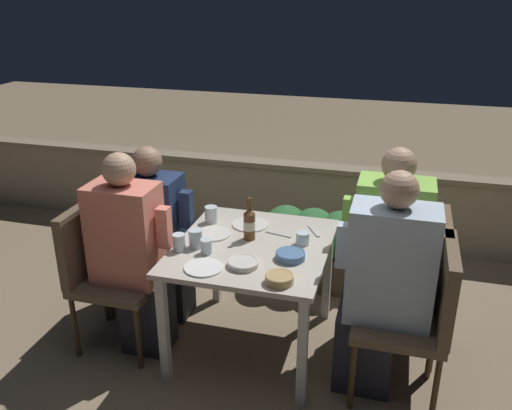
{
  "coord_description": "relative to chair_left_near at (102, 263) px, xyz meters",
  "views": [
    {
      "loc": [
        0.77,
        -2.71,
        2.12
      ],
      "look_at": [
        0.0,
        0.07,
        0.93
      ],
      "focal_mm": 38.0,
      "sensor_mm": 36.0,
      "label": 1
    }
  ],
  "objects": [
    {
      "name": "bowl_0",
      "position": [
        1.14,
        0.06,
        0.18
      ],
      "size": [
        0.16,
        0.16,
        0.04
      ],
      "color": "#4C709E",
      "rests_on": "dining_table"
    },
    {
      "name": "parapet_wall",
      "position": [
        0.89,
        1.83,
        -0.2
      ],
      "size": [
        9.0,
        0.18,
        0.68
      ],
      "color": "gray",
      "rests_on": "ground_plane"
    },
    {
      "name": "dining_table",
      "position": [
        0.89,
        0.18,
        0.07
      ],
      "size": [
        0.88,
        0.97,
        0.71
      ],
      "color": "#BCB2A3",
      "rests_on": "ground_plane"
    },
    {
      "name": "person_green_blouse",
      "position": [
        1.64,
        0.36,
        0.11
      ],
      "size": [
        0.49,
        0.26,
        1.3
      ],
      "color": "#282833",
      "rests_on": "ground_plane"
    },
    {
      "name": "bowl_2",
      "position": [
        0.91,
        -0.08,
        0.18
      ],
      "size": [
        0.17,
        0.17,
        0.03
      ],
      "color": "beige",
      "rests_on": "dining_table"
    },
    {
      "name": "glass_cup_4",
      "position": [
        0.59,
        0.06,
        0.21
      ],
      "size": [
        0.08,
        0.08,
        0.11
      ],
      "color": "silver",
      "rests_on": "dining_table"
    },
    {
      "name": "fork_0",
      "position": [
        1.01,
        0.35,
        0.16
      ],
      "size": [
        0.17,
        0.06,
        0.01
      ],
      "color": "silver",
      "rests_on": "dining_table"
    },
    {
      "name": "ground_plane",
      "position": [
        0.89,
        0.18,
        -0.55
      ],
      "size": [
        16.0,
        16.0,
        0.0
      ],
      "primitive_type": "plane",
      "color": "#847056"
    },
    {
      "name": "beer_bottle",
      "position": [
        0.85,
        0.25,
        0.26
      ],
      "size": [
        0.07,
        0.07,
        0.26
      ],
      "color": "brown",
      "rests_on": "dining_table"
    },
    {
      "name": "person_navy_jumper",
      "position": [
        0.19,
        0.38,
        0.05
      ],
      "size": [
        0.48,
        0.26,
        1.18
      ],
      "color": "#282833",
      "rests_on": "ground_plane"
    },
    {
      "name": "glass_cup_2",
      "position": [
        0.55,
        0.42,
        0.21
      ],
      "size": [
        0.08,
        0.08,
        0.11
      ],
      "color": "silver",
      "rests_on": "dining_table"
    },
    {
      "name": "plate_2",
      "position": [
        0.72,
        -0.16,
        0.16
      ],
      "size": [
        0.21,
        0.21,
        0.01
      ],
      "color": "white",
      "rests_on": "dining_table"
    },
    {
      "name": "plate_0",
      "position": [
        0.63,
        0.25,
        0.16
      ],
      "size": [
        0.22,
        0.22,
        0.01
      ],
      "color": "silver",
      "rests_on": "dining_table"
    },
    {
      "name": "glass_cup_0",
      "position": [
        0.67,
        0.0,
        0.2
      ],
      "size": [
        0.07,
        0.07,
        0.08
      ],
      "color": "silver",
      "rests_on": "dining_table"
    },
    {
      "name": "person_blue_shirt",
      "position": [
        1.65,
        0.0,
        0.1
      ],
      "size": [
        0.51,
        0.26,
        1.29
      ],
      "color": "#282833",
      "rests_on": "ground_plane"
    },
    {
      "name": "chair_left_near",
      "position": [
        0.0,
        0.0,
        0.0
      ],
      "size": [
        0.48,
        0.48,
        0.91
      ],
      "color": "brown",
      "rests_on": "ground_plane"
    },
    {
      "name": "fork_1",
      "position": [
        1.21,
        0.45,
        0.16
      ],
      "size": [
        0.1,
        0.16,
        0.01
      ],
      "color": "silver",
      "rests_on": "dining_table"
    },
    {
      "name": "chair_right_far",
      "position": [
        1.84,
        0.36,
        0.0
      ],
      "size": [
        0.48,
        0.48,
        0.91
      ],
      "color": "brown",
      "rests_on": "ground_plane"
    },
    {
      "name": "chair_right_near",
      "position": [
        1.86,
        0.0,
        0.0
      ],
      "size": [
        0.48,
        0.48,
        0.91
      ],
      "color": "brown",
      "rests_on": "ground_plane"
    },
    {
      "name": "bowl_1",
      "position": [
        1.14,
        -0.2,
        0.18
      ],
      "size": [
        0.15,
        0.15,
        0.05
      ],
      "color": "tan",
      "rests_on": "dining_table"
    },
    {
      "name": "potted_plant",
      "position": [
        -0.23,
        0.97,
        -0.05
      ],
      "size": [
        0.39,
        0.39,
        0.8
      ],
      "color": "#B2A899",
      "rests_on": "ground_plane"
    },
    {
      "name": "chair_left_far",
      "position": [
        -0.02,
        0.38,
        0.0
      ],
      "size": [
        0.48,
        0.48,
        0.91
      ],
      "color": "brown",
      "rests_on": "ground_plane"
    },
    {
      "name": "planter_hedge",
      "position": [
        1.1,
        1.05,
        -0.22
      ],
      "size": [
        0.75,
        0.47,
        0.58
      ],
      "color": "brown",
      "rests_on": "ground_plane"
    },
    {
      "name": "person_coral_top",
      "position": [
        0.21,
        0.0,
        0.08
      ],
      "size": [
        0.48,
        0.26,
        1.25
      ],
      "color": "#282833",
      "rests_on": "ground_plane"
    },
    {
      "name": "plate_1",
      "position": [
        0.81,
        0.44,
        0.16
      ],
      "size": [
        0.23,
        0.23,
        0.01
      ],
      "color": "silver",
      "rests_on": "dining_table"
    },
    {
      "name": "glass_cup_3",
      "position": [
        1.17,
        0.26,
        0.2
      ],
      "size": [
        0.08,
        0.08,
        0.08
      ],
      "color": "silver",
      "rests_on": "dining_table"
    },
    {
      "name": "glass_cup_1",
      "position": [
        0.51,
        -0.0,
        0.21
      ],
      "size": [
        0.07,
        0.07,
        0.1
      ],
      "color": "silver",
      "rests_on": "dining_table"
    }
  ]
}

